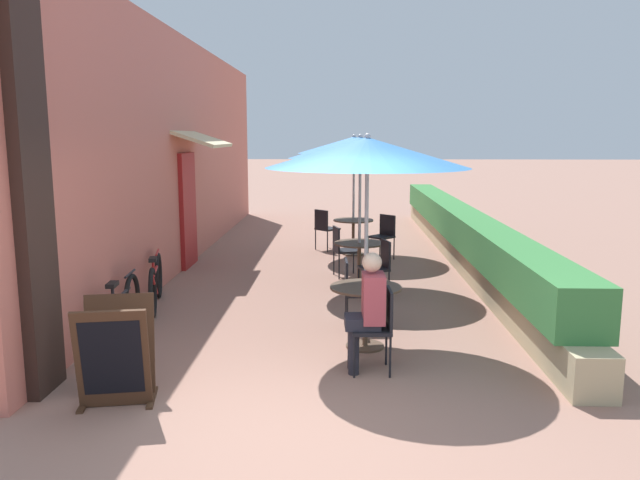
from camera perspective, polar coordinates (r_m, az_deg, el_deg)
ground_plane at (r=5.53m, az=-2.85°, el=-16.28°), size 120.00×120.00×0.00m
cafe_facade_wall at (r=12.30m, az=-12.19°, el=7.83°), size 0.98×14.20×4.20m
planter_hedge at (r=12.33m, az=12.73°, el=0.56°), size 0.60×13.20×1.01m
patio_table_near at (r=7.16m, az=4.18°, el=-5.68°), size 0.81×0.81×0.72m
patio_umbrella_near at (r=6.91m, az=4.35°, el=7.95°), size 2.26×2.26×2.44m
cafe_chair_near_left at (r=6.45m, az=5.38°, el=-7.56°), size 0.42×0.42×0.87m
seated_patron_near_left at (r=6.39m, az=4.40°, el=-6.12°), size 0.41×0.35×1.25m
cafe_chair_near_right at (r=7.88m, az=3.20°, el=-4.39°), size 0.42×0.42×0.87m
patio_table_mid at (r=10.02m, az=3.61°, el=-1.27°), size 0.81×0.81×0.72m
patio_umbrella_mid at (r=9.85m, az=3.71°, el=8.42°), size 2.26×2.26×2.44m
cafe_chair_mid_left at (r=9.35m, az=5.38°, el=-2.19°), size 0.49×0.49×0.87m
cafe_chair_mid_right at (r=10.71m, az=2.05°, el=-0.65°), size 0.49×0.49×0.87m
patio_table_far at (r=12.73m, az=3.06°, el=1.05°), size 0.81×0.81×0.72m
patio_umbrella_far at (r=12.60m, az=3.13°, el=8.66°), size 2.26×2.26×2.44m
cafe_chair_far_left at (r=12.31m, az=5.85°, el=0.63°), size 0.57×0.57×0.87m
cafe_chair_far_right at (r=13.20m, az=0.45°, el=1.28°), size 0.57×0.57×0.87m
bicycle_leaning at (r=7.88m, az=-17.76°, el=-6.10°), size 0.20×1.74×0.75m
bicycle_second at (r=9.14m, az=-14.79°, el=-3.77°), size 0.43×1.73×0.77m
menu_board at (r=6.03m, az=-18.13°, el=-9.75°), size 0.74×0.74×0.94m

